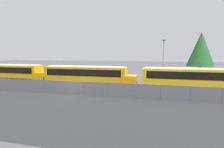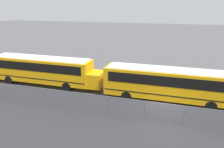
% 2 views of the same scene
% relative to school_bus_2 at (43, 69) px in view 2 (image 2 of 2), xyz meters
% --- Properties ---
extents(ground_plane, '(200.00, 200.00, 0.00)m').
position_rel_school_bus_2_xyz_m(ground_plane, '(14.17, -4.82, -1.96)').
color(ground_plane, '#4C4C4F').
extents(fence, '(114.03, 0.07, 1.69)m').
position_rel_school_bus_2_xyz_m(fence, '(14.17, -4.83, -1.09)').
color(fence, '#9EA0A5').
rests_on(fence, ground_plane).
extents(school_bus_2, '(13.89, 2.48, 3.29)m').
position_rel_school_bus_2_xyz_m(school_bus_2, '(0.00, 0.00, 0.00)').
color(school_bus_2, orange).
rests_on(school_bus_2, ground_plane).
extents(school_bus_3, '(13.89, 2.48, 3.29)m').
position_rel_school_bus_2_xyz_m(school_bus_3, '(14.47, -0.59, 0.00)').
color(school_bus_3, orange).
rests_on(school_bus_3, ground_plane).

